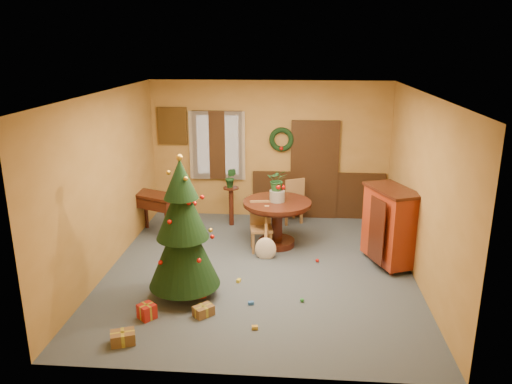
# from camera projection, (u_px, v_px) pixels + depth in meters

# --- Properties ---
(room_envelope) EXTENTS (5.50, 5.50, 5.50)m
(room_envelope) POSITION_uv_depth(u_px,v_px,m) (279.00, 166.00, 10.54)
(room_envelope) COLOR #343B4B
(room_envelope) RESTS_ON ground
(dining_table) EXTENTS (1.25, 1.25, 0.86)m
(dining_table) POSITION_uv_depth(u_px,v_px,m) (277.00, 215.00, 9.14)
(dining_table) COLOR black
(dining_table) RESTS_ON floor
(urn) EXTENTS (0.28, 0.28, 0.21)m
(urn) POSITION_uv_depth(u_px,v_px,m) (277.00, 196.00, 9.04)
(urn) COLOR slate
(urn) RESTS_ON dining_table
(centerpiece_plant) EXTENTS (0.36, 0.31, 0.40)m
(centerpiece_plant) POSITION_uv_depth(u_px,v_px,m) (277.00, 180.00, 8.95)
(centerpiece_plant) COLOR #1E4C23
(centerpiece_plant) RESTS_ON urn
(chair_near) EXTENTS (0.44, 0.44, 0.89)m
(chair_near) POSITION_uv_depth(u_px,v_px,m) (261.00, 224.00, 9.01)
(chair_near) COLOR olive
(chair_near) RESTS_ON floor
(chair_far) EXTENTS (0.57, 0.57, 0.98)m
(chair_far) POSITION_uv_depth(u_px,v_px,m) (292.00, 199.00, 10.31)
(chair_far) COLOR olive
(chair_far) RESTS_ON floor
(guitar) EXTENTS (0.49, 0.64, 0.86)m
(guitar) POSITION_uv_depth(u_px,v_px,m) (266.00, 235.00, 8.62)
(guitar) COLOR beige
(guitar) RESTS_ON floor
(plant_stand) EXTENTS (0.31, 0.31, 0.81)m
(plant_stand) POSITION_uv_depth(u_px,v_px,m) (231.00, 202.00, 10.21)
(plant_stand) COLOR black
(plant_stand) RESTS_ON floor
(stand_plant) EXTENTS (0.26, 0.23, 0.41)m
(stand_plant) POSITION_uv_depth(u_px,v_px,m) (231.00, 178.00, 10.07)
(stand_plant) COLOR #19471E
(stand_plant) RESTS_ON plant_stand
(christmas_tree) EXTENTS (1.05, 1.05, 2.16)m
(christmas_tree) POSITION_uv_depth(u_px,v_px,m) (183.00, 231.00, 7.17)
(christmas_tree) COLOR #382111
(christmas_tree) RESTS_ON floor
(writing_desk) EXTENTS (1.03, 0.80, 0.82)m
(writing_desk) POSITION_uv_depth(u_px,v_px,m) (155.00, 204.00, 9.68)
(writing_desk) COLOR black
(writing_desk) RESTS_ON floor
(sideboard) EXTENTS (0.91, 1.18, 1.35)m
(sideboard) POSITION_uv_depth(u_px,v_px,m) (390.00, 224.00, 8.32)
(sideboard) COLOR #5B1C0A
(sideboard) RESTS_ON floor
(gift_a) EXTENTS (0.35, 0.31, 0.16)m
(gift_a) POSITION_uv_depth(u_px,v_px,m) (123.00, 338.00, 6.26)
(gift_a) COLOR brown
(gift_a) RESTS_ON floor
(gift_b) EXTENTS (0.29, 0.29, 0.21)m
(gift_b) POSITION_uv_depth(u_px,v_px,m) (147.00, 311.00, 6.82)
(gift_b) COLOR #AB1F16
(gift_b) RESTS_ON floor
(gift_c) EXTENTS (0.32, 0.31, 0.15)m
(gift_c) POSITION_uv_depth(u_px,v_px,m) (204.00, 311.00, 6.90)
(gift_c) COLOR brown
(gift_c) RESTS_ON floor
(gift_d) EXTENTS (0.38, 0.26, 0.13)m
(gift_d) POSITION_uv_depth(u_px,v_px,m) (193.00, 294.00, 7.39)
(gift_d) COLOR #AB1F16
(gift_d) RESTS_ON floor
(toy_a) EXTENTS (0.09, 0.07, 0.05)m
(toy_a) POSITION_uv_depth(u_px,v_px,m) (251.00, 303.00, 7.19)
(toy_a) COLOR #295EB4
(toy_a) RESTS_ON floor
(toy_b) EXTENTS (0.06, 0.06, 0.06)m
(toy_b) POSITION_uv_depth(u_px,v_px,m) (302.00, 300.00, 7.27)
(toy_b) COLOR #248433
(toy_b) RESTS_ON floor
(toy_c) EXTENTS (0.07, 0.09, 0.05)m
(toy_c) POSITION_uv_depth(u_px,v_px,m) (239.00, 281.00, 7.87)
(toy_c) COLOR gold
(toy_c) RESTS_ON floor
(toy_d) EXTENTS (0.06, 0.06, 0.06)m
(toy_d) POSITION_uv_depth(u_px,v_px,m) (317.00, 260.00, 8.59)
(toy_d) COLOR red
(toy_d) RESTS_ON floor
(toy_e) EXTENTS (0.09, 0.06, 0.05)m
(toy_e) POSITION_uv_depth(u_px,v_px,m) (255.00, 328.00, 6.58)
(toy_e) COLOR gold
(toy_e) RESTS_ON floor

